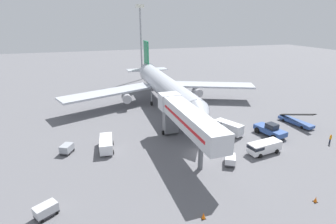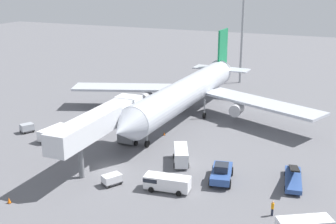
{
  "view_description": "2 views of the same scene",
  "coord_description": "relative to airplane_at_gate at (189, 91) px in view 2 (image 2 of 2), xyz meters",
  "views": [
    {
      "loc": [
        -15.52,
        -31.88,
        19.58
      ],
      "look_at": [
        -1.13,
        12.95,
        2.66
      ],
      "focal_mm": 27.47,
      "sensor_mm": 36.0,
      "label": 1
    },
    {
      "loc": [
        28.79,
        -45.5,
        24.42
      ],
      "look_at": [
        1.94,
        14.97,
        3.86
      ],
      "focal_mm": 46.83,
      "sensor_mm": 36.0,
      "label": 2
    }
  ],
  "objects": [
    {
      "name": "belt_loader_truck",
      "position": [
        21.47,
        -19.53,
        -4.15
      ],
      "size": [
        3.05,
        7.22,
        3.3
      ],
      "color": "#2D4C8E",
      "rests_on": "ground"
    },
    {
      "name": "baggage_cart_far_center",
      "position": [
        -21.18,
        -18.11,
        -4.13
      ],
      "size": [
        2.22,
        2.46,
        1.43
      ],
      "color": "#38383D",
      "rests_on": "ground"
    },
    {
      "name": "ground_plane",
      "position": [
        -1.57,
        -24.87,
        -4.93
      ],
      "size": [
        300.0,
        300.0,
        0.0
      ],
      "primitive_type": "plane",
      "color": "slate"
    },
    {
      "name": "airplane_at_gate",
      "position": [
        0.0,
        0.0,
        0.0
      ],
      "size": [
        47.95,
        48.41,
        13.82
      ],
      "color": "#B7BCC6",
      "rests_on": "ground"
    },
    {
      "name": "baggage_cart_mid_right",
      "position": [
        1.24,
        -28.75,
        -4.19
      ],
      "size": [
        2.38,
        2.7,
        1.31
      ],
      "color": "#38383D",
      "rests_on": "ground"
    },
    {
      "name": "safety_cone_alpha",
      "position": [
        -0.13,
        -10.27,
        -4.65
      ],
      "size": [
        0.37,
        0.37,
        0.57
      ],
      "color": "black",
      "rests_on": "ground"
    },
    {
      "name": "service_van_outer_left",
      "position": [
        6.42,
        -19.17,
        -3.68
      ],
      "size": [
        3.83,
        5.57,
        2.18
      ],
      "color": "silver",
      "rests_on": "ground"
    },
    {
      "name": "safety_cone_charlie",
      "position": [
        -6.98,
        -37.4,
        -4.57
      ],
      "size": [
        0.47,
        0.47,
        0.71
      ],
      "color": "black",
      "rests_on": "ground"
    },
    {
      "name": "apron_light_mast",
      "position": [
        1.39,
        30.3,
        12.04
      ],
      "size": [
        2.4,
        2.4,
        24.24
      ],
      "color": "#93969B",
      "rests_on": "ground"
    },
    {
      "name": "service_van_rear_left",
      "position": [
        7.88,
        -27.43,
        -3.85
      ],
      "size": [
        5.66,
        2.72,
        1.85
      ],
      "color": "white",
      "rests_on": "ground"
    },
    {
      "name": "jet_bridge",
      "position": [
        -3.44,
        -22.75,
        0.68
      ],
      "size": [
        3.64,
        19.76,
        7.42
      ],
      "color": "silver",
      "rests_on": "ground"
    },
    {
      "name": "ground_crew_worker_foreground",
      "position": [
        20.6,
        -28.11,
        -4.01
      ],
      "size": [
        0.42,
        0.42,
        1.72
      ],
      "color": "#1E2333",
      "rests_on": "ground"
    },
    {
      "name": "pushback_tug",
      "position": [
        13.16,
        -22.31,
        -3.84
      ],
      "size": [
        3.57,
        6.0,
        2.34
      ],
      "color": "#2D4C8E",
      "rests_on": "ground"
    },
    {
      "name": "service_van_far_left",
      "position": [
        -15.22,
        -18.67,
        -3.84
      ],
      "size": [
        2.58,
        5.39,
        1.87
      ],
      "color": "white",
      "rests_on": "ground"
    }
  ]
}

